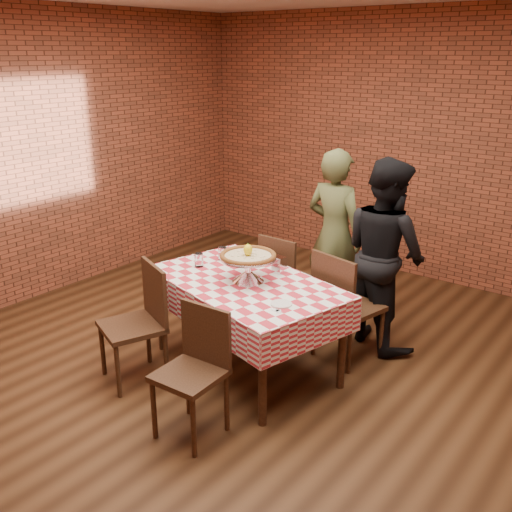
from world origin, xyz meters
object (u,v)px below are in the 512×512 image
(table, at_px, (246,325))
(pizza, at_px, (248,256))
(water_glass_left, at_px, (199,260))
(water_glass_right, at_px, (222,253))
(pizza_stand, at_px, (248,269))
(condiment_caddy, at_px, (279,265))
(diner_black, at_px, (385,253))
(chair_far_left, at_px, (288,279))
(chair_far_right, at_px, (349,305))
(chair_near_left, at_px, (132,326))
(chair_near_right, at_px, (189,377))
(diner_olive, at_px, (334,235))

(table, distance_m, pizza, 0.59)
(water_glass_left, height_order, water_glass_right, same)
(pizza_stand, height_order, condiment_caddy, pizza_stand)
(pizza, xyz_separation_m, diner_black, (0.63, 1.08, -0.14))
(chair_far_left, bearing_deg, condiment_caddy, 119.12)
(water_glass_right, relative_size, chair_far_right, 0.12)
(chair_near_left, xyz_separation_m, diner_black, (1.22, 1.77, 0.36))
(chair_far_left, bearing_deg, chair_near_left, 77.90)
(condiment_caddy, bearing_deg, chair_near_left, -117.16)
(chair_near_left, distance_m, diner_black, 2.18)
(condiment_caddy, bearing_deg, pizza_stand, -98.88)
(chair_far_right, bearing_deg, condiment_caddy, 51.27)
(chair_far_right, bearing_deg, chair_near_left, 62.34)
(chair_near_right, height_order, diner_olive, diner_olive)
(chair_far_left, bearing_deg, diner_black, -164.89)
(chair_near_left, bearing_deg, water_glass_right, 104.21)
(water_glass_left, xyz_separation_m, chair_far_left, (0.30, 0.87, -0.37))
(water_glass_left, xyz_separation_m, chair_near_left, (-0.07, -0.69, -0.35))
(water_glass_left, relative_size, chair_far_right, 0.12)
(table, height_order, chair_far_right, chair_far_right)
(pizza_stand, xyz_separation_m, chair_far_right, (0.54, 0.65, -0.39))
(pizza, relative_size, chair_near_right, 0.49)
(pizza, height_order, water_glass_right, pizza)
(water_glass_right, relative_size, chair_near_left, 0.12)
(chair_near_left, xyz_separation_m, chair_near_right, (0.84, -0.24, -0.02))
(chair_near_right, relative_size, chair_far_left, 1.00)
(chair_far_right, bearing_deg, table, 62.59)
(water_glass_left, bearing_deg, diner_olive, 67.43)
(chair_near_right, height_order, chair_far_right, chair_far_right)
(diner_black, bearing_deg, water_glass_right, 63.59)
(condiment_caddy, relative_size, chair_near_left, 0.15)
(pizza, relative_size, chair_far_left, 0.49)
(diner_olive, height_order, diner_black, diner_black)
(table, xyz_separation_m, pizza, (0.02, 0.01, 0.59))
(pizza, bearing_deg, diner_olive, 89.49)
(chair_near_right, bearing_deg, water_glass_right, 118.50)
(water_glass_right, xyz_separation_m, chair_far_left, (0.26, 0.63, -0.37))
(pizza_stand, bearing_deg, water_glass_left, 179.62)
(water_glass_left, distance_m, condiment_caddy, 0.67)
(water_glass_right, bearing_deg, condiment_caddy, 4.35)
(table, relative_size, water_glass_right, 13.74)
(condiment_caddy, relative_size, diner_black, 0.08)
(diner_black, bearing_deg, table, 85.96)
(condiment_caddy, bearing_deg, table, -101.39)
(pizza_stand, relative_size, condiment_caddy, 3.25)
(pizza, bearing_deg, water_glass_right, 152.58)
(water_glass_left, bearing_deg, chair_far_right, 31.39)
(table, distance_m, diner_black, 1.34)
(condiment_caddy, distance_m, diner_black, 0.96)
(chair_far_left, xyz_separation_m, diner_black, (0.85, 0.21, 0.38))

